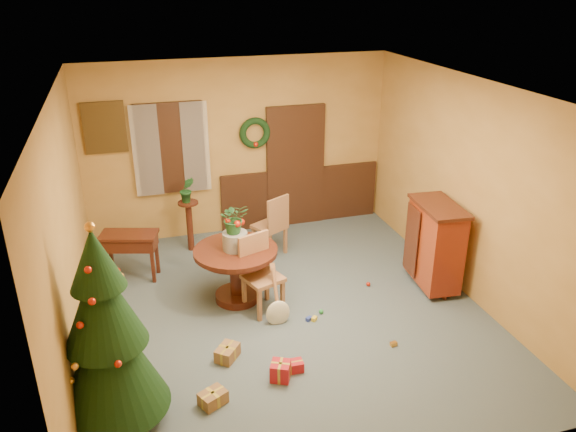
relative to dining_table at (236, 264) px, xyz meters
name	(u,v)px	position (x,y,z in m)	size (l,w,h in m)	color
room_envelope	(253,167)	(0.76, 2.19, 0.58)	(5.50, 5.50, 5.50)	#34404B
dining_table	(236,264)	(0.00, 0.00, 0.00)	(1.11, 1.11, 0.76)	black
urn	(235,241)	(0.00, 0.00, 0.35)	(0.33, 0.33, 0.24)	slate
centerpiece_plant	(234,218)	(0.00, 0.00, 0.67)	(0.37, 0.32, 0.41)	#1E4C23
chair_near	(259,271)	(0.25, -0.28, 0.02)	(0.57, 0.57, 1.03)	brown
chair_far	(273,224)	(0.81, 1.13, 0.00)	(0.59, 0.59, 1.00)	brown
guitar	(278,298)	(0.38, -0.71, -0.17)	(0.31, 0.15, 0.73)	beige
plant_stand	(189,220)	(-0.40, 1.68, -0.02)	(0.32, 0.32, 0.82)	black
stand_plant	(187,190)	(-0.40, 1.68, 0.49)	(0.23, 0.18, 0.41)	#19471E
christmas_tree	(106,334)	(-1.59, -1.86, 0.49)	(1.05, 1.05, 2.16)	#382111
writing_desk	(130,245)	(-1.33, 1.02, 0.00)	(0.87, 0.60, 0.70)	black
sideboard	(435,243)	(2.71, -0.42, 0.13)	(0.59, 1.01, 1.24)	#551009
gift_a	(213,398)	(-0.66, -1.91, -0.46)	(0.33, 0.30, 0.15)	brown
gift_b	(281,371)	(0.11, -1.73, -0.43)	(0.27, 0.27, 0.21)	#A6161E
gift_c	(227,353)	(-0.37, -1.22, -0.46)	(0.34, 0.35, 0.16)	brown
gift_d	(288,367)	(0.22, -1.65, -0.47)	(0.35, 0.15, 0.12)	#A6161E
toy_a	(309,319)	(0.77, -0.77, -0.51)	(0.08, 0.05, 0.05)	#24379C
toy_b	(321,312)	(0.97, -0.66, -0.50)	(0.06, 0.06, 0.06)	green
toy_c	(314,319)	(0.83, -0.79, -0.51)	(0.08, 0.05, 0.05)	gold
toy_d	(368,284)	(1.85, -0.19, -0.50)	(0.06, 0.06, 0.06)	red
toy_e	(394,344)	(1.57, -1.56, -0.51)	(0.08, 0.05, 0.05)	gold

